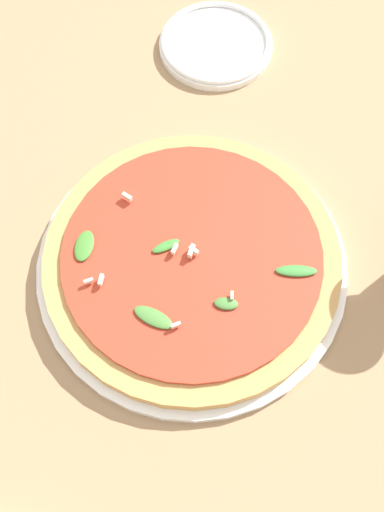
# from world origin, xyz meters

# --- Properties ---
(ground_plane) EXTENTS (6.00, 6.00, 0.00)m
(ground_plane) POSITION_xyz_m (0.00, 0.00, 0.00)
(ground_plane) COLOR #9E7A56
(pizza_arugula_main) EXTENTS (0.36, 0.36, 0.05)m
(pizza_arugula_main) POSITION_xyz_m (-0.03, -0.03, 0.02)
(pizza_arugula_main) COLOR white
(pizza_arugula_main) RESTS_ON ground_plane
(side_plate_white) EXTENTS (0.16, 0.16, 0.02)m
(side_plate_white) POSITION_xyz_m (-0.38, -0.05, 0.01)
(side_plate_white) COLOR white
(side_plate_white) RESTS_ON ground_plane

